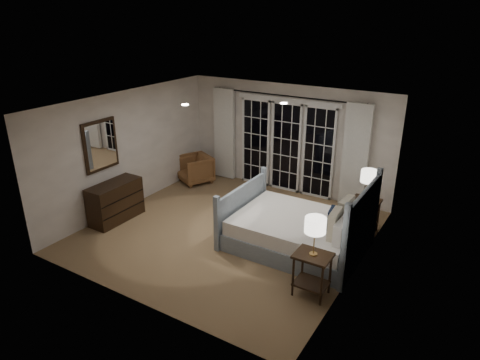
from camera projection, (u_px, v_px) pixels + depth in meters
The scene contains 20 objects.
floor at pixel (228, 231), 8.31m from camera, with size 5.00×5.00×0.00m, color olive.
ceiling at pixel (227, 104), 7.38m from camera, with size 5.00×5.00×0.00m, color white.
wall_left at pixel (129, 150), 9.06m from camera, with size 0.02×5.00×2.50m, color white.
wall_right at pixel (362, 201), 6.63m from camera, with size 0.02×5.00×2.50m, color white.
wall_back at pixel (287, 139), 9.83m from camera, with size 5.00×0.02×2.50m, color white.
wall_front at pixel (128, 226), 5.87m from camera, with size 5.00×0.02×2.50m, color white.
french_doors at pixel (286, 146), 9.85m from camera, with size 2.50×0.04×2.20m.
curtain_rod at pixel (287, 96), 9.38m from camera, with size 0.03×0.03×3.50m, color black.
curtain_left at pixel (224, 134), 10.57m from camera, with size 0.55×0.10×2.25m, color white.
curtain_right at pixel (355, 156), 8.97m from camera, with size 0.55×0.10×2.25m, color white.
downlight_a at pixel (284, 103), 7.47m from camera, with size 0.12×0.12×0.01m, color white.
downlight_b at pixel (185, 105), 7.36m from camera, with size 0.12×0.12×0.01m, color white.
bed at pixel (299, 231), 7.63m from camera, with size 2.34×1.68×1.37m.
nightstand_left at pixel (312, 268), 6.32m from camera, with size 0.53×0.43×0.69m.
nightstand_right at pixel (365, 211), 8.14m from camera, with size 0.52×0.42×0.68m.
lamp_left at pixel (315, 226), 6.06m from camera, with size 0.31×0.31×0.60m.
lamp_right at pixel (369, 176), 7.88m from camera, with size 0.31×0.31×0.60m.
armchair at pixel (195, 169), 10.57m from camera, with size 0.73×0.75×0.68m, color brown.
dresser at pixel (116, 201), 8.65m from camera, with size 0.48×1.13×0.80m.
mirror at pixel (101, 145), 8.34m from camera, with size 0.05×0.85×1.00m.
Camera 1 is at (4.04, -6.14, 4.02)m, focal length 32.00 mm.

